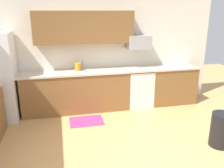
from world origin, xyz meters
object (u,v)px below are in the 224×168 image
object	(u,v)px
microwave	(139,42)
trash_bin	(221,130)
oven_range	(138,87)
kettle	(78,67)

from	to	relation	value
microwave	trash_bin	bearing A→B (deg)	-70.65
oven_range	trash_bin	distance (m)	2.24
kettle	oven_range	bearing A→B (deg)	-1.99
kettle	trash_bin	bearing A→B (deg)	-44.13
oven_range	trash_bin	world-z (taller)	oven_range
microwave	trash_bin	world-z (taller)	microwave
microwave	trash_bin	xyz separation A→B (m)	(0.77, -2.20, -1.24)
microwave	kettle	distance (m)	1.53
microwave	kettle	size ratio (longest dim) A/B	2.70
microwave	trash_bin	distance (m)	2.64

